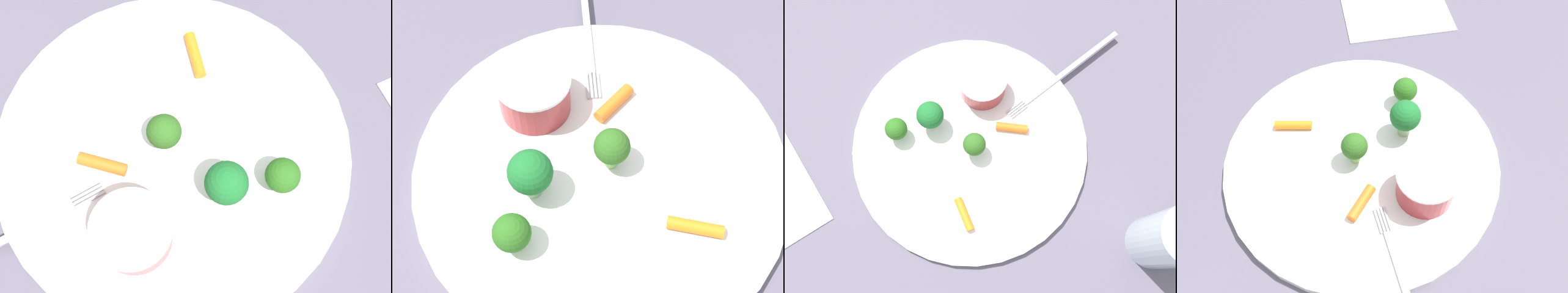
{
  "view_description": "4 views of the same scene",
  "coord_description": "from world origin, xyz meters",
  "views": [
    {
      "loc": [
        -0.13,
        0.08,
        0.46
      ],
      "look_at": [
        -0.02,
        -0.01,
        0.03
      ],
      "focal_mm": 50.27,
      "sensor_mm": 36.0,
      "label": 1
    },
    {
      "loc": [
        -0.07,
        -0.22,
        0.43
      ],
      "look_at": [
        -0.01,
        0.01,
        0.03
      ],
      "focal_mm": 52.56,
      "sensor_mm": 36.0,
      "label": 2
    },
    {
      "loc": [
        0.12,
        -0.11,
        0.61
      ],
      "look_at": [
        0.01,
        0.01,
        0.02
      ],
      "focal_mm": 42.99,
      "sensor_mm": 36.0,
      "label": 3
    },
    {
      "loc": [
        0.1,
        0.23,
        0.4
      ],
      "look_at": [
        -0.01,
        -0.0,
        0.02
      ],
      "focal_mm": 37.54,
      "sensor_mm": 36.0,
      "label": 4
    }
  ],
  "objects": [
    {
      "name": "napkin",
      "position": [
        -0.17,
        -0.24,
        0.0
      ],
      "size": [
        0.19,
        0.18,
        0.0
      ],
      "primitive_type": "cube",
      "rotation": [
        0.0,
        0.0,
        -0.27
      ],
      "color": "white",
      "rests_on": "ground_plane"
    },
    {
      "name": "sauce_cup",
      "position": [
        -0.04,
        0.07,
        0.03
      ],
      "size": [
        0.06,
        0.06,
        0.04
      ],
      "color": "maroon",
      "rests_on": "plate"
    },
    {
      "name": "carrot_stick_1",
      "position": [
        0.06,
        -0.07,
        0.02
      ],
      "size": [
        0.04,
        0.03,
        0.01
      ],
      "primitive_type": "cylinder",
      "rotation": [
        1.57,
        0.0,
        4.26
      ],
      "color": "orange",
      "rests_on": "plate"
    },
    {
      "name": "ground_plane",
      "position": [
        0.0,
        0.0,
        0.0
      ],
      "size": [
        2.4,
        2.4,
        0.0
      ],
      "primitive_type": "plane",
      "color": "#5A5464"
    },
    {
      "name": "carrot_stick_0",
      "position": [
        0.03,
        0.05,
        0.02
      ],
      "size": [
        0.04,
        0.03,
        0.01
      ],
      "primitive_type": "cylinder",
      "rotation": [
        1.57,
        0.0,
        5.31
      ],
      "color": "orange",
      "rests_on": "plate"
    },
    {
      "name": "plate",
      "position": [
        0.0,
        0.0,
        0.01
      ],
      "size": [
        0.31,
        0.31,
        0.01
      ],
      "primitive_type": "cylinder",
      "color": "white",
      "rests_on": "ground_plane"
    },
    {
      "name": "broccoli_floret_2",
      "position": [
        -0.08,
        -0.05,
        0.03
      ],
      "size": [
        0.03,
        0.03,
        0.04
      ],
      "color": "#8EB267",
      "rests_on": "plate"
    },
    {
      "name": "broccoli_floret_1",
      "position": [
        0.01,
        0.0,
        0.04
      ],
      "size": [
        0.03,
        0.03,
        0.04
      ],
      "color": "#88BB68",
      "rests_on": "plate"
    },
    {
      "name": "broccoli_floret_0",
      "position": [
        -0.06,
        -0.01,
        0.04
      ],
      "size": [
        0.04,
        0.04,
        0.05
      ],
      "color": "#81AA75",
      "rests_on": "plate"
    }
  ]
}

